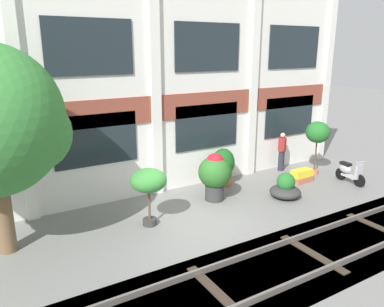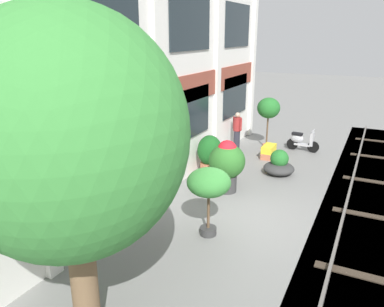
{
  "view_description": "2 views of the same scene",
  "coord_description": "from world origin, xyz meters",
  "px_view_note": "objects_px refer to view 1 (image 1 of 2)",
  "views": [
    {
      "loc": [
        -5.49,
        -8.92,
        5.11
      ],
      "look_at": [
        0.82,
        1.69,
        1.63
      ],
      "focal_mm": 35.0,
      "sensor_mm": 36.0,
      "label": 1
    },
    {
      "loc": [
        -8.99,
        -2.86,
        4.83
      ],
      "look_at": [
        0.5,
        1.92,
        1.41
      ],
      "focal_mm": 35.0,
      "sensor_mm": 36.0,
      "label": 2
    }
  ],
  "objects_px": {
    "potted_plant_stone_basin": "(215,173)",
    "potted_plant_terracotta_small": "(318,133)",
    "potted_plant_low_pan": "(149,182)",
    "potted_plant_wide_bowl": "(285,188)",
    "potted_plant_ribbed_drum": "(223,166)",
    "resident_by_doorway": "(282,150)",
    "potted_plant_square_trough": "(302,176)",
    "scooter_near_curb": "(349,172)"
  },
  "relations": [
    {
      "from": "potted_plant_low_pan",
      "to": "resident_by_doorway",
      "type": "relative_size",
      "value": 1.06
    },
    {
      "from": "potted_plant_low_pan",
      "to": "potted_plant_wide_bowl",
      "type": "bearing_deg",
      "value": -5.74
    },
    {
      "from": "potted_plant_stone_basin",
      "to": "resident_by_doorway",
      "type": "xyz_separation_m",
      "value": [
        4.31,
        1.24,
        -0.08
      ]
    },
    {
      "from": "potted_plant_low_pan",
      "to": "potted_plant_ribbed_drum",
      "type": "bearing_deg",
      "value": 23.8
    },
    {
      "from": "potted_plant_stone_basin",
      "to": "scooter_near_curb",
      "type": "height_order",
      "value": "potted_plant_stone_basin"
    },
    {
      "from": "potted_plant_ribbed_drum",
      "to": "resident_by_doorway",
      "type": "relative_size",
      "value": 0.86
    },
    {
      "from": "potted_plant_low_pan",
      "to": "potted_plant_ribbed_drum",
      "type": "distance_m",
      "value": 4.3
    },
    {
      "from": "potted_plant_low_pan",
      "to": "scooter_near_curb",
      "type": "bearing_deg",
      "value": -4.46
    },
    {
      "from": "potted_plant_wide_bowl",
      "to": "scooter_near_curb",
      "type": "height_order",
      "value": "scooter_near_curb"
    },
    {
      "from": "potted_plant_low_pan",
      "to": "resident_by_doorway",
      "type": "distance_m",
      "value": 7.32
    },
    {
      "from": "potted_plant_low_pan",
      "to": "potted_plant_wide_bowl",
      "type": "height_order",
      "value": "potted_plant_low_pan"
    },
    {
      "from": "scooter_near_curb",
      "to": "potted_plant_wide_bowl",
      "type": "bearing_deg",
      "value": -87.88
    },
    {
      "from": "potted_plant_stone_basin",
      "to": "potted_plant_low_pan",
      "type": "relative_size",
      "value": 0.96
    },
    {
      "from": "scooter_near_curb",
      "to": "resident_by_doorway",
      "type": "xyz_separation_m",
      "value": [
        -1.2,
        2.5,
        0.46
      ]
    },
    {
      "from": "potted_plant_ribbed_drum",
      "to": "potted_plant_wide_bowl",
      "type": "bearing_deg",
      "value": -63.16
    },
    {
      "from": "potted_plant_terracotta_small",
      "to": "potted_plant_stone_basin",
      "type": "bearing_deg",
      "value": -178.04
    },
    {
      "from": "potted_plant_ribbed_drum",
      "to": "resident_by_doorway",
      "type": "bearing_deg",
      "value": 2.54
    },
    {
      "from": "potted_plant_square_trough",
      "to": "potted_plant_stone_basin",
      "type": "bearing_deg",
      "value": 176.18
    },
    {
      "from": "potted_plant_square_trough",
      "to": "resident_by_doorway",
      "type": "bearing_deg",
      "value": 77.47
    },
    {
      "from": "potted_plant_ribbed_drum",
      "to": "potted_plant_wide_bowl",
      "type": "distance_m",
      "value": 2.53
    },
    {
      "from": "resident_by_doorway",
      "to": "potted_plant_terracotta_small",
      "type": "bearing_deg",
      "value": -22.32
    },
    {
      "from": "potted_plant_square_trough",
      "to": "scooter_near_curb",
      "type": "bearing_deg",
      "value": -32.85
    },
    {
      "from": "potted_plant_ribbed_drum",
      "to": "scooter_near_curb",
      "type": "height_order",
      "value": "potted_plant_ribbed_drum"
    },
    {
      "from": "potted_plant_square_trough",
      "to": "potted_plant_wide_bowl",
      "type": "xyz_separation_m",
      "value": [
        -1.71,
        -0.85,
        0.1
      ]
    },
    {
      "from": "resident_by_doorway",
      "to": "scooter_near_curb",
      "type": "bearing_deg",
      "value": -36.45
    },
    {
      "from": "potted_plant_wide_bowl",
      "to": "resident_by_doorway",
      "type": "distance_m",
      "value": 3.17
    },
    {
      "from": "potted_plant_wide_bowl",
      "to": "scooter_near_curb",
      "type": "relative_size",
      "value": 0.79
    },
    {
      "from": "potted_plant_square_trough",
      "to": "resident_by_doorway",
      "type": "distance_m",
      "value": 1.68
    },
    {
      "from": "potted_plant_wide_bowl",
      "to": "potted_plant_stone_basin",
      "type": "bearing_deg",
      "value": 153.72
    },
    {
      "from": "potted_plant_terracotta_small",
      "to": "scooter_near_curb",
      "type": "height_order",
      "value": "potted_plant_terracotta_small"
    },
    {
      "from": "potted_plant_stone_basin",
      "to": "scooter_near_curb",
      "type": "bearing_deg",
      "value": -12.86
    },
    {
      "from": "potted_plant_stone_basin",
      "to": "potted_plant_terracotta_small",
      "type": "bearing_deg",
      "value": 1.96
    },
    {
      "from": "potted_plant_stone_basin",
      "to": "potted_plant_wide_bowl",
      "type": "bearing_deg",
      "value": -26.28
    },
    {
      "from": "potted_plant_wide_bowl",
      "to": "scooter_near_curb",
      "type": "xyz_separation_m",
      "value": [
        3.25,
        -0.14,
        0.09
      ]
    },
    {
      "from": "potted_plant_stone_basin",
      "to": "resident_by_doorway",
      "type": "distance_m",
      "value": 4.49
    },
    {
      "from": "potted_plant_low_pan",
      "to": "potted_plant_wide_bowl",
      "type": "relative_size",
      "value": 1.6
    },
    {
      "from": "potted_plant_stone_basin",
      "to": "potted_plant_ribbed_drum",
      "type": "height_order",
      "value": "potted_plant_stone_basin"
    },
    {
      "from": "potted_plant_low_pan",
      "to": "scooter_near_curb",
      "type": "relative_size",
      "value": 1.27
    },
    {
      "from": "potted_plant_terracotta_small",
      "to": "scooter_near_curb",
      "type": "distance_m",
      "value": 1.97
    },
    {
      "from": "potted_plant_square_trough",
      "to": "potted_plant_ribbed_drum",
      "type": "xyz_separation_m",
      "value": [
        -2.83,
        1.37,
        0.52
      ]
    },
    {
      "from": "potted_plant_stone_basin",
      "to": "potted_plant_low_pan",
      "type": "xyz_separation_m",
      "value": [
        -2.75,
        -0.61,
        0.38
      ]
    },
    {
      "from": "potted_plant_terracotta_small",
      "to": "potted_plant_ribbed_drum",
      "type": "xyz_separation_m",
      "value": [
        -4.06,
        0.93,
        -0.98
      ]
    }
  ]
}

